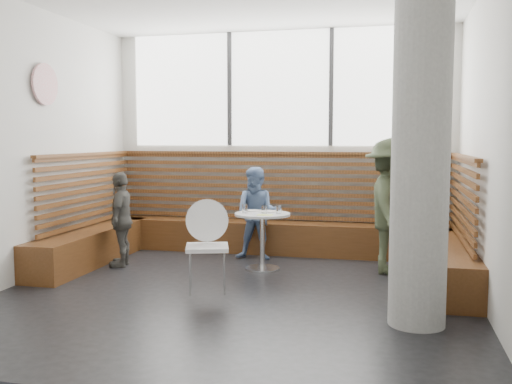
% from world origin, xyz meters
% --- Properties ---
extents(room, '(5.00, 5.00, 3.20)m').
position_xyz_m(room, '(0.00, 0.00, 1.60)').
color(room, silver).
rests_on(room, ground).
extents(booth, '(5.00, 2.50, 1.44)m').
position_xyz_m(booth, '(0.00, 1.77, 0.41)').
color(booth, '#4A2A12').
rests_on(booth, ground).
extents(concrete_column, '(0.50, 0.50, 3.20)m').
position_xyz_m(concrete_column, '(1.85, -0.60, 1.60)').
color(concrete_column, gray).
rests_on(concrete_column, ground).
extents(wall_art, '(0.03, 0.50, 0.50)m').
position_xyz_m(wall_art, '(-2.46, 0.40, 2.30)').
color(wall_art, white).
rests_on(wall_art, room).
extents(cafe_table, '(0.70, 0.70, 0.72)m').
position_xyz_m(cafe_table, '(0.04, 1.17, 0.51)').
color(cafe_table, silver).
rests_on(cafe_table, ground).
extents(cafe_chair, '(0.47, 0.46, 0.98)m').
position_xyz_m(cafe_chair, '(-0.31, 0.10, 0.58)').
color(cafe_chair, white).
rests_on(cafe_chair, ground).
extents(adult_man, '(0.66, 1.10, 1.66)m').
position_xyz_m(adult_man, '(1.60, 1.36, 0.83)').
color(adult_man, '#37412B').
rests_on(adult_man, ground).
extents(child_back, '(0.65, 0.52, 1.27)m').
position_xyz_m(child_back, '(-0.16, 1.75, 0.63)').
color(child_back, '#627DAA').
rests_on(child_back, ground).
extents(child_left, '(0.44, 0.76, 1.22)m').
position_xyz_m(child_left, '(-1.78, 0.96, 0.61)').
color(child_left, '#4F4E48').
rests_on(child_left, ground).
extents(plate_near, '(0.20, 0.20, 0.01)m').
position_xyz_m(plate_near, '(-0.11, 1.32, 0.73)').
color(plate_near, white).
rests_on(plate_near, cafe_table).
extents(plate_far, '(0.19, 0.19, 0.01)m').
position_xyz_m(plate_far, '(0.10, 1.29, 0.72)').
color(plate_far, white).
rests_on(plate_far, cafe_table).
extents(glass_left, '(0.07, 0.07, 0.11)m').
position_xyz_m(glass_left, '(-0.18, 1.16, 0.77)').
color(glass_left, white).
rests_on(glass_left, cafe_table).
extents(glass_mid, '(0.07, 0.07, 0.11)m').
position_xyz_m(glass_mid, '(0.08, 1.10, 0.77)').
color(glass_mid, white).
rests_on(glass_mid, cafe_table).
extents(glass_right, '(0.07, 0.07, 0.11)m').
position_xyz_m(glass_right, '(0.25, 1.19, 0.77)').
color(glass_right, white).
rests_on(glass_right, cafe_table).
extents(menu_card, '(0.19, 0.13, 0.00)m').
position_xyz_m(menu_card, '(0.11, 1.00, 0.72)').
color(menu_card, '#A5C64C').
rests_on(menu_card, cafe_table).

